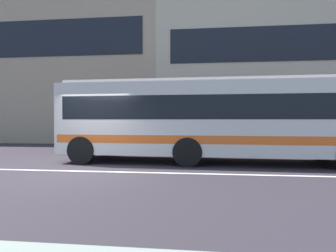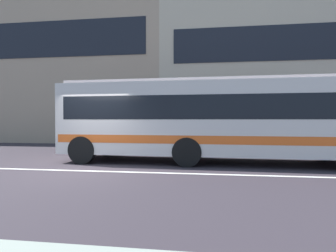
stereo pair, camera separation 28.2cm
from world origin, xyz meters
The scene contains 5 objects.
ground_plane centered at (0.00, 0.00, 0.00)m, with size 160.00×160.00×0.00m, color #30292F.
lane_centre_line centered at (0.00, 0.00, 0.00)m, with size 60.00×0.16×0.01m, color silver.
apartment_block_left centered at (-9.80, 13.72, 6.03)m, with size 21.33×8.55×12.06m.
apartment_block_right centered at (12.45, 13.72, 5.34)m, with size 23.17×8.55×10.68m.
transit_bus centered at (3.98, 2.38, 1.68)m, with size 11.03×2.97×3.04m.
Camera 2 is at (4.00, -8.37, 1.60)m, focal length 30.41 mm.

